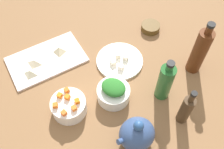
% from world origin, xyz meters
% --- Properties ---
extents(tabletop, '(1.90, 1.90, 0.03)m').
position_xyz_m(tabletop, '(0.00, 0.00, 0.01)').
color(tabletop, brown).
rests_on(tabletop, ground).
extents(cutting_board, '(0.35, 0.21, 0.01)m').
position_xyz_m(cutting_board, '(0.21, -0.25, 0.03)').
color(cutting_board, silver).
rests_on(cutting_board, tabletop).
extents(plate_tofu, '(0.22, 0.22, 0.01)m').
position_xyz_m(plate_tofu, '(-0.08, -0.08, 0.04)').
color(plate_tofu, white).
rests_on(plate_tofu, tabletop).
extents(bowl_greens, '(0.14, 0.14, 0.06)m').
position_xyz_m(bowl_greens, '(0.04, 0.07, 0.06)').
color(bowl_greens, white).
rests_on(bowl_greens, tabletop).
extents(bowl_carrots, '(0.14, 0.14, 0.06)m').
position_xyz_m(bowl_carrots, '(0.22, 0.04, 0.06)').
color(bowl_carrots, white).
rests_on(bowl_carrots, tabletop).
extents(bowl_small_side, '(0.09, 0.09, 0.03)m').
position_xyz_m(bowl_small_side, '(-0.33, -0.18, 0.05)').
color(bowl_small_side, brown).
rests_on(bowl_small_side, tabletop).
extents(teapot, '(0.15, 0.12, 0.15)m').
position_xyz_m(teapot, '(0.05, 0.28, 0.09)').
color(teapot, '#334B7C').
rests_on(teapot, tabletop).
extents(bottle_0, '(0.06, 0.06, 0.22)m').
position_xyz_m(bottle_0, '(-0.15, 0.16, 0.12)').
color(bottle_0, '#27622D').
rests_on(bottle_0, tabletop).
extents(bottle_1, '(0.04, 0.04, 0.20)m').
position_xyz_m(bottle_1, '(-0.15, 0.29, 0.11)').
color(bottle_1, '#432F1D').
rests_on(bottle_1, tabletop).
extents(bottle_2, '(0.06, 0.06, 0.28)m').
position_xyz_m(bottle_2, '(-0.35, 0.12, 0.15)').
color(bottle_2, '#542711').
rests_on(bottle_2, tabletop).
extents(carrot_cube_0, '(0.02, 0.02, 0.02)m').
position_xyz_m(carrot_cube_0, '(0.21, 0.08, 0.10)').
color(carrot_cube_0, orange).
rests_on(carrot_cube_0, bowl_carrots).
extents(carrot_cube_1, '(0.02, 0.02, 0.02)m').
position_xyz_m(carrot_cube_1, '(0.19, 0.06, 0.10)').
color(carrot_cube_1, orange).
rests_on(carrot_cube_1, bowl_carrots).
extents(carrot_cube_2, '(0.02, 0.02, 0.02)m').
position_xyz_m(carrot_cube_2, '(0.25, 0.08, 0.10)').
color(carrot_cube_2, orange).
rests_on(carrot_cube_2, bowl_carrots).
extents(carrot_cube_3, '(0.03, 0.03, 0.02)m').
position_xyz_m(carrot_cube_3, '(0.24, -0.00, 0.10)').
color(carrot_cube_3, orange).
rests_on(carrot_cube_3, bowl_carrots).
extents(carrot_cube_4, '(0.02, 0.02, 0.02)m').
position_xyz_m(carrot_cube_4, '(0.27, 0.03, 0.10)').
color(carrot_cube_4, orange).
rests_on(carrot_cube_4, bowl_carrots).
extents(carrot_cube_5, '(0.03, 0.03, 0.02)m').
position_xyz_m(carrot_cube_5, '(0.21, 0.02, 0.10)').
color(carrot_cube_5, orange).
rests_on(carrot_cube_5, bowl_carrots).
extents(carrot_cube_6, '(0.02, 0.02, 0.02)m').
position_xyz_m(carrot_cube_6, '(0.20, -0.01, 0.10)').
color(carrot_cube_6, orange).
rests_on(carrot_cube_6, bowl_carrots).
extents(chopped_greens_mound, '(0.12, 0.13, 0.03)m').
position_xyz_m(chopped_greens_mound, '(0.04, 0.07, 0.11)').
color(chopped_greens_mound, '#297127').
rests_on(chopped_greens_mound, bowl_greens).
extents(tofu_cube_0, '(0.03, 0.03, 0.02)m').
position_xyz_m(tofu_cube_0, '(-0.11, -0.07, 0.05)').
color(tofu_cube_0, white).
rests_on(tofu_cube_0, plate_tofu).
extents(tofu_cube_1, '(0.02, 0.02, 0.02)m').
position_xyz_m(tofu_cube_1, '(-0.05, -0.07, 0.05)').
color(tofu_cube_1, '#F8E7CE').
rests_on(tofu_cube_1, plate_tofu).
extents(tofu_cube_2, '(0.03, 0.03, 0.02)m').
position_xyz_m(tofu_cube_2, '(-0.09, -0.09, 0.05)').
color(tofu_cube_2, '#F4E7CA').
rests_on(tofu_cube_2, plate_tofu).
extents(tofu_cube_3, '(0.03, 0.03, 0.02)m').
position_xyz_m(tofu_cube_3, '(-0.06, -0.03, 0.05)').
color(tofu_cube_3, white).
rests_on(tofu_cube_3, plate_tofu).
extents(dumpling_0, '(0.06, 0.07, 0.03)m').
position_xyz_m(dumpling_0, '(0.14, -0.26, 0.06)').
color(dumpling_0, beige).
rests_on(dumpling_0, cutting_board).
extents(dumpling_1, '(0.07, 0.07, 0.03)m').
position_xyz_m(dumpling_1, '(0.30, -0.20, 0.05)').
color(dumpling_1, beige).
rests_on(dumpling_1, cutting_board).
extents(dumpling_2, '(0.07, 0.07, 0.02)m').
position_xyz_m(dumpling_2, '(0.26, -0.25, 0.05)').
color(dumpling_2, beige).
rests_on(dumpling_2, cutting_board).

